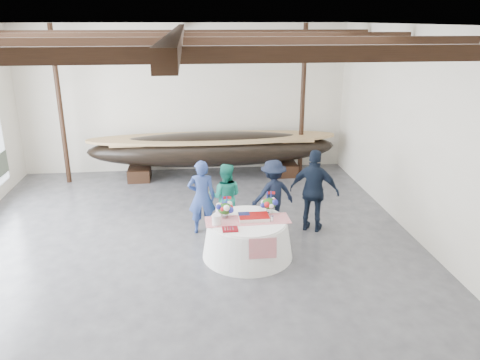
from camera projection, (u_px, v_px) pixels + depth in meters
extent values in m
cube|color=#3D3D42|center=(188.00, 258.00, 9.52)|extent=(10.00, 12.00, 0.01)
cube|color=silver|center=(185.00, 99.00, 14.42)|extent=(10.00, 0.02, 4.50)
cube|color=silver|center=(436.00, 144.00, 9.29)|extent=(0.02, 12.00, 4.50)
cube|color=white|center=(179.00, 25.00, 8.05)|extent=(10.00, 12.00, 0.01)
cube|color=black|center=(175.00, 55.00, 4.84)|extent=(9.80, 0.12, 0.18)
cube|color=black|center=(178.00, 43.00, 7.19)|extent=(9.80, 0.12, 0.18)
cube|color=black|center=(180.00, 37.00, 9.54)|extent=(9.80, 0.12, 0.18)
cube|color=black|center=(181.00, 33.00, 11.88)|extent=(9.80, 0.12, 0.18)
cube|color=black|center=(179.00, 32.00, 8.08)|extent=(0.15, 11.76, 0.15)
cylinder|color=black|center=(60.00, 107.00, 13.21)|extent=(0.14, 0.14, 4.50)
cylinder|color=black|center=(303.00, 102.00, 13.93)|extent=(0.14, 0.14, 4.50)
cube|color=black|center=(140.00, 174.00, 14.09)|extent=(0.65, 0.84, 0.37)
cube|color=black|center=(285.00, 169.00, 14.55)|extent=(0.65, 0.84, 0.37)
ellipsoid|color=black|center=(213.00, 149.00, 14.10)|extent=(7.45, 1.49, 1.02)
cube|color=#9E7A4C|center=(213.00, 140.00, 14.00)|extent=(5.96, 0.98, 0.06)
cone|color=white|center=(247.00, 239.00, 9.49)|extent=(1.84, 1.84, 0.76)
cylinder|color=white|center=(248.00, 221.00, 9.36)|extent=(1.56, 1.56, 0.04)
cube|color=red|center=(248.00, 220.00, 9.36)|extent=(1.71, 0.59, 0.01)
cube|color=white|center=(254.00, 217.00, 9.40)|extent=(0.60, 0.40, 0.07)
cylinder|color=white|center=(217.00, 220.00, 9.12)|extent=(0.18, 0.18, 0.20)
cylinder|color=white|center=(220.00, 211.00, 9.57)|extent=(0.18, 0.18, 0.19)
cube|color=maroon|center=(230.00, 229.00, 8.92)|extent=(0.30, 0.24, 0.03)
cone|color=silver|center=(272.00, 219.00, 9.27)|extent=(0.09, 0.09, 0.12)
imported|color=navy|center=(202.00, 197.00, 10.39)|extent=(0.64, 0.44, 1.70)
imported|color=#1A8870|center=(225.00, 197.00, 10.61)|extent=(0.86, 0.73, 1.56)
imported|color=black|center=(273.00, 194.00, 10.70)|extent=(1.16, 0.85, 1.61)
imported|color=black|center=(314.00, 191.00, 10.47)|extent=(1.20, 0.92, 1.90)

